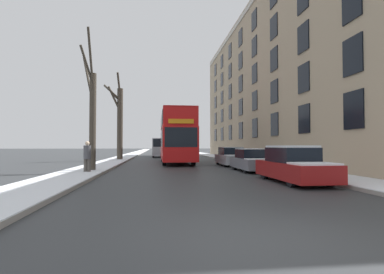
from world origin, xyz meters
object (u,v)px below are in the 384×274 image
object	(u,v)px
parked_car_1	(252,161)
pedestrian_left_sidewalk	(87,156)
bare_tree_left_0	(92,113)
parked_car_2	(231,157)
double_decker_bus	(176,135)
parked_car_0	(293,165)
oncoming_van	(160,147)
bare_tree_left_1	(119,120)

from	to	relation	value
parked_car_1	pedestrian_left_sidewalk	size ratio (longest dim) A/B	2.29
bare_tree_left_0	pedestrian_left_sidewalk	bearing A→B (deg)	-89.31
parked_car_2	parked_car_1	bearing A→B (deg)	-90.00
double_decker_bus	parked_car_0	xyz separation A→B (m)	(3.93, -14.24, -1.78)
oncoming_van	parked_car_1	bearing A→B (deg)	-77.21
parked_car_1	pedestrian_left_sidewalk	world-z (taller)	pedestrian_left_sidewalk
bare_tree_left_1	parked_car_0	size ratio (longest dim) A/B	1.90
parked_car_1	bare_tree_left_0	bearing A→B (deg)	178.89
parked_car_1	oncoming_van	size ratio (longest dim) A/B	0.74
bare_tree_left_0	parked_car_2	bearing A→B (deg)	27.35
parked_car_1	parked_car_2	distance (m)	4.99
bare_tree_left_0	bare_tree_left_1	world-z (taller)	bare_tree_left_1
parked_car_0	oncoming_van	size ratio (longest dim) A/B	0.84
parked_car_2	oncoming_van	world-z (taller)	oncoming_van
bare_tree_left_1	parked_car_0	bearing A→B (deg)	-63.56
bare_tree_left_1	parked_car_2	xyz separation A→B (m)	(9.40, -8.45, -3.42)
bare_tree_left_0	parked_car_1	bearing A→B (deg)	-1.11
parked_car_1	oncoming_van	xyz separation A→B (m)	(-5.23, 23.06, 0.71)
bare_tree_left_1	bare_tree_left_0	bearing A→B (deg)	-89.53
bare_tree_left_1	pedestrian_left_sidewalk	distance (m)	14.75
double_decker_bus	oncoming_van	bearing A→B (deg)	95.19
bare_tree_left_0	parked_car_0	xyz separation A→B (m)	(9.29, -5.64, -2.67)
parked_car_0	oncoming_van	world-z (taller)	oncoming_van
pedestrian_left_sidewalk	double_decker_bus	bearing A→B (deg)	-119.67
bare_tree_left_0	oncoming_van	size ratio (longest dim) A/B	1.44
bare_tree_left_0	parked_car_1	size ratio (longest dim) A/B	1.95
bare_tree_left_0	pedestrian_left_sidewalk	xyz separation A→B (m)	(0.01, -1.16, -2.41)
oncoming_van	pedestrian_left_sidewalk	distance (m)	24.37
parked_car_2	bare_tree_left_0	bearing A→B (deg)	-152.65
bare_tree_left_0	oncoming_van	xyz separation A→B (m)	(4.06, 22.88, -2.04)
bare_tree_left_1	double_decker_bus	world-z (taller)	bare_tree_left_1
pedestrian_left_sidewalk	bare_tree_left_1	bearing A→B (deg)	-90.47
parked_car_0	pedestrian_left_sidewalk	distance (m)	10.31
oncoming_van	double_decker_bus	bearing A→B (deg)	-84.81
pedestrian_left_sidewalk	parked_car_0	bearing A→B (deg)	153.24
bare_tree_left_0	parked_car_2	xyz separation A→B (m)	(9.29, 4.81, -2.71)
bare_tree_left_1	double_decker_bus	bearing A→B (deg)	-40.46
bare_tree_left_0	double_decker_bus	bearing A→B (deg)	58.07
double_decker_bus	bare_tree_left_0	bearing A→B (deg)	-121.93
double_decker_bus	parked_car_2	xyz separation A→B (m)	(3.93, -3.79, -1.82)
parked_car_0	parked_car_2	bearing A→B (deg)	90.00
parked_car_2	pedestrian_left_sidewalk	bearing A→B (deg)	-147.27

